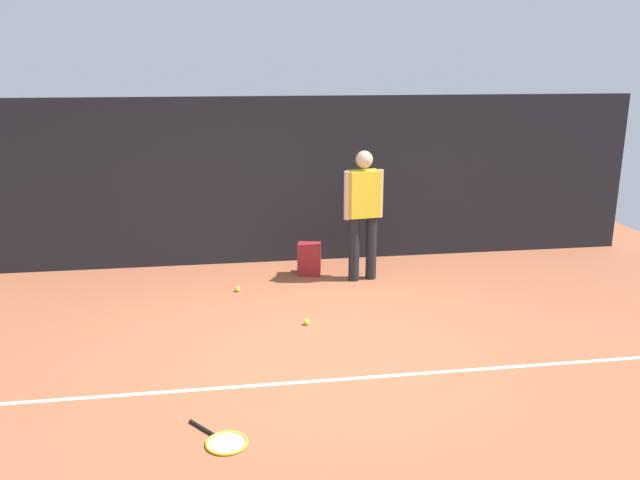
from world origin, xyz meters
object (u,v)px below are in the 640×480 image
at_px(tennis_player, 363,208).
at_px(tennis_ball_near_player, 307,322).
at_px(tennis_racket, 224,441).
at_px(tennis_ball_by_fence, 238,289).
at_px(backpack, 309,259).

bearing_deg(tennis_player, tennis_ball_near_player, -131.56).
distance_m(tennis_player, tennis_racket, 4.15).
distance_m(tennis_racket, tennis_ball_by_fence, 3.36).
xyz_separation_m(tennis_player, tennis_racket, (-1.84, -3.59, -0.95)).
bearing_deg(backpack, tennis_ball_by_fence, 42.59).
bearing_deg(tennis_ball_near_player, tennis_player, 56.88).
relative_size(backpack, tennis_ball_near_player, 6.67).
height_order(tennis_player, tennis_ball_by_fence, tennis_player).
distance_m(tennis_player, tennis_ball_by_fence, 1.90).
bearing_deg(tennis_racket, tennis_ball_near_player, 118.29).
xyz_separation_m(tennis_ball_near_player, tennis_ball_by_fence, (-0.71, 1.19, 0.00)).
height_order(tennis_racket, backpack, backpack).
relative_size(tennis_racket, backpack, 1.34).
xyz_separation_m(tennis_racket, tennis_ball_near_player, (0.91, 2.16, 0.02)).
relative_size(tennis_racket, tennis_ball_by_fence, 8.91).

